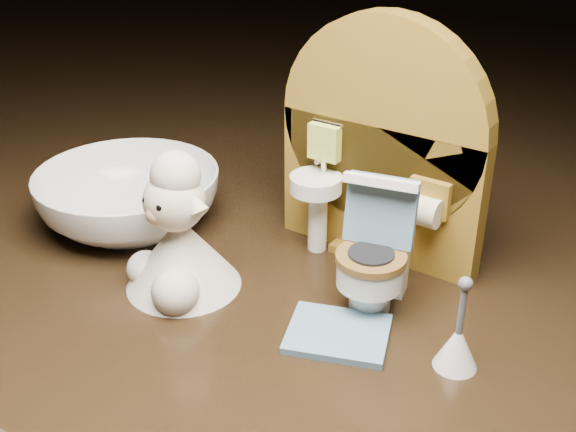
% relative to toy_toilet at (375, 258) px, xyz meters
% --- Properties ---
extents(backdrop_panel, '(0.13, 0.05, 0.15)m').
position_rel_toy_toilet_xyz_m(backdrop_panel, '(-0.02, 0.05, 0.04)').
color(backdrop_panel, olive).
rests_on(backdrop_panel, ground).
extents(toy_toilet, '(0.04, 0.05, 0.08)m').
position_rel_toy_toilet_xyz_m(toy_toilet, '(0.00, 0.00, 0.00)').
color(toy_toilet, white).
rests_on(toy_toilet, ground).
extents(bath_mat, '(0.06, 0.06, 0.00)m').
position_rel_toy_toilet_xyz_m(bath_mat, '(0.00, -0.04, -0.03)').
color(bath_mat, slate).
rests_on(bath_mat, ground).
extents(toilet_brush, '(0.02, 0.02, 0.05)m').
position_rel_toy_toilet_xyz_m(toilet_brush, '(0.06, -0.03, -0.01)').
color(toilet_brush, white).
rests_on(toilet_brush, ground).
extents(plush_lamb, '(0.07, 0.07, 0.09)m').
position_rel_toy_toilet_xyz_m(plush_lamb, '(-0.10, -0.05, 0.00)').
color(plush_lamb, beige).
rests_on(plush_lamb, ground).
extents(ceramic_bowl, '(0.15, 0.15, 0.04)m').
position_rel_toy_toilet_xyz_m(ceramic_bowl, '(-0.18, -0.01, -0.01)').
color(ceramic_bowl, white).
rests_on(ceramic_bowl, ground).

